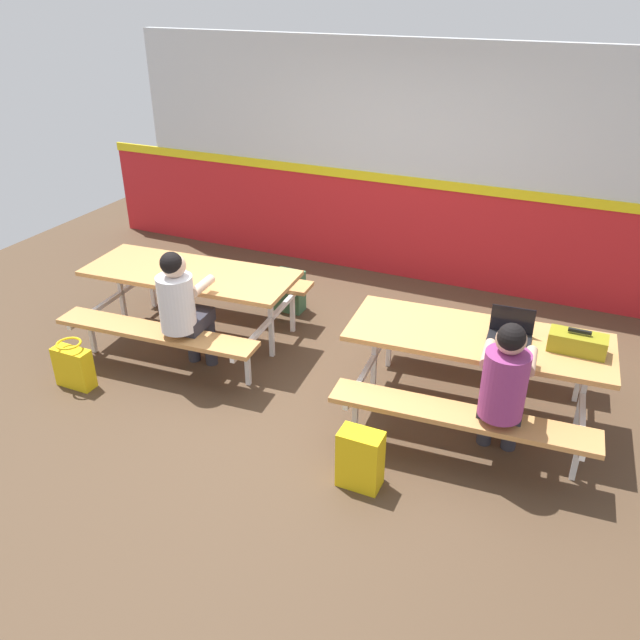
% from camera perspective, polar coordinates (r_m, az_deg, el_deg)
% --- Properties ---
extents(ground_plane, '(10.00, 10.00, 0.02)m').
position_cam_1_polar(ground_plane, '(5.71, -0.41, -5.39)').
color(ground_plane, '#4C3826').
extents(accent_backdrop, '(8.00, 0.14, 2.60)m').
position_cam_1_polar(accent_backdrop, '(7.36, 7.93, 12.89)').
color(accent_backdrop, red).
rests_on(accent_backdrop, ground).
extents(picnic_table_left, '(2.02, 1.69, 0.74)m').
position_cam_1_polar(picnic_table_left, '(6.15, -11.28, 2.84)').
color(picnic_table_left, tan).
rests_on(picnic_table_left, ground).
extents(picnic_table_right, '(2.02, 1.69, 0.74)m').
position_cam_1_polar(picnic_table_right, '(5.11, 13.60, -2.90)').
color(picnic_table_right, tan).
rests_on(picnic_table_right, ground).
extents(student_nearer, '(0.38, 0.53, 1.21)m').
position_cam_1_polar(student_nearer, '(5.55, -12.06, 1.38)').
color(student_nearer, '#2D2D38').
rests_on(student_nearer, ground).
extents(student_further, '(0.38, 0.53, 1.21)m').
position_cam_1_polar(student_further, '(4.56, 15.94, -5.41)').
color(student_further, '#2D2D38').
rests_on(student_further, ground).
extents(laptop_dark, '(0.34, 0.24, 0.22)m').
position_cam_1_polar(laptop_dark, '(5.03, 16.41, -1.05)').
color(laptop_dark, black).
rests_on(laptop_dark, picnic_table_right).
extents(toolbox_grey, '(0.40, 0.18, 0.18)m').
position_cam_1_polar(toolbox_grey, '(5.00, 21.74, -1.87)').
color(toolbox_grey, olive).
rests_on(toolbox_grey, picnic_table_right).
extents(backpack_dark, '(0.30, 0.22, 0.44)m').
position_cam_1_polar(backpack_dark, '(6.80, -2.68, 2.56)').
color(backpack_dark, '#3F724C').
rests_on(backpack_dark, ground).
extents(tote_bag_bright, '(0.34, 0.21, 0.43)m').
position_cam_1_polar(tote_bag_bright, '(5.92, -20.89, -3.85)').
color(tote_bag_bright, yellow).
rests_on(tote_bag_bright, ground).
extents(satchel_spare, '(0.30, 0.22, 0.44)m').
position_cam_1_polar(satchel_spare, '(4.54, 3.59, -12.13)').
color(satchel_spare, yellow).
rests_on(satchel_spare, ground).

